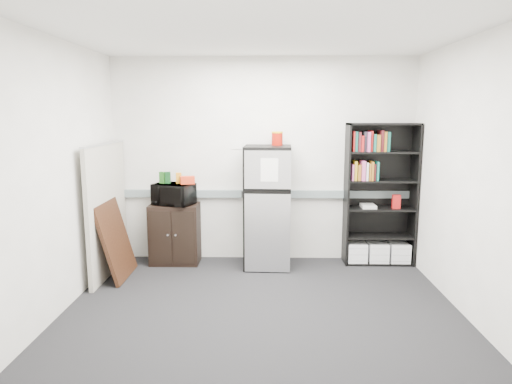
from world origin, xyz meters
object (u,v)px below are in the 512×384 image
cubicle_partition (107,209)px  bookshelf (380,195)px  cabinet (175,234)px  refrigerator (267,207)px  microwave (174,194)px

cubicle_partition → bookshelf: bearing=8.1°
cabinet → cubicle_partition: bearing=-150.3°
cubicle_partition → refrigerator: 1.99m
bookshelf → refrigerator: bookshelf is taller
bookshelf → cubicle_partition: size_ratio=1.14×
bookshelf → cabinet: 2.74m
bookshelf → cabinet: bookshelf is taller
cubicle_partition → microwave: cubicle_partition is taller
bookshelf → microwave: bookshelf is taller
cubicle_partition → refrigerator: cubicle_partition is taller
cabinet → bookshelf: bearing=1.4°
microwave → cubicle_partition: bearing=-131.9°
cabinet → microwave: microwave is taller
cubicle_partition → microwave: 0.85m
cubicle_partition → microwave: size_ratio=3.25×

